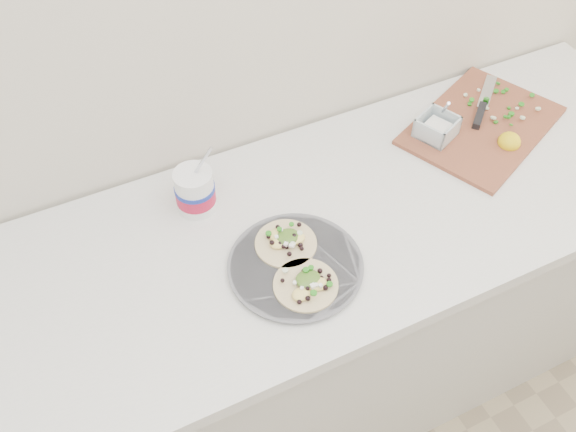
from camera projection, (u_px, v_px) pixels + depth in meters
name	position (u px, v px, depth m)	size (l,w,h in m)	color
counter	(256.00, 342.00, 1.82)	(2.44, 0.66, 0.90)	silver
taco_plate	(295.00, 264.00, 1.42)	(0.30, 0.31, 0.04)	#5C5C63
tub	(196.00, 188.00, 1.51)	(0.10, 0.10, 0.22)	white
cutboard	(478.00, 122.00, 1.74)	(0.51, 0.45, 0.07)	brown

